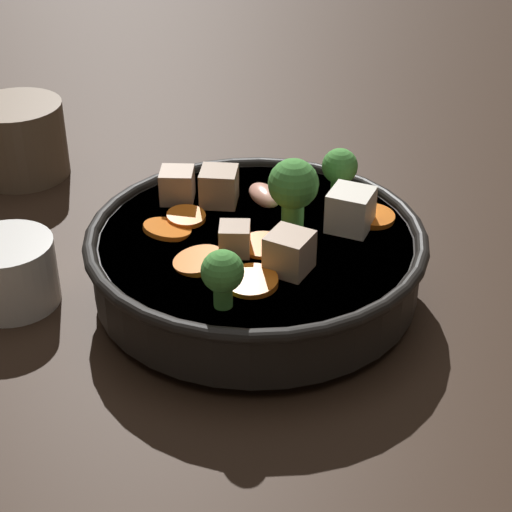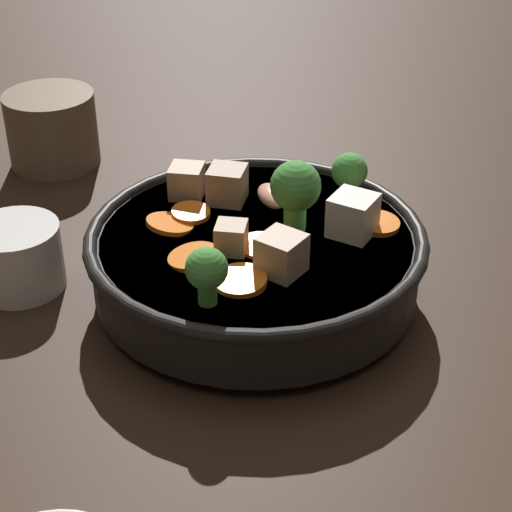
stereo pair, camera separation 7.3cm
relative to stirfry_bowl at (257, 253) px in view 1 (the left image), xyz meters
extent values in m
plane|color=black|center=(0.00, 0.00, -0.04)|extent=(3.00, 3.00, 0.00)
cylinder|color=black|center=(0.00, 0.00, -0.04)|extent=(0.15, 0.15, 0.01)
cylinder|color=black|center=(0.00, 0.00, -0.01)|extent=(0.28, 0.28, 0.05)
torus|color=black|center=(0.00, 0.00, 0.02)|extent=(0.29, 0.29, 0.01)
cylinder|color=brown|center=(0.00, 0.00, 0.00)|extent=(0.26, 0.26, 0.03)
cylinder|color=orange|center=(0.06, 0.05, 0.02)|extent=(0.05, 0.05, 0.01)
cylinder|color=orange|center=(-0.05, -0.09, 0.02)|extent=(0.04, 0.04, 0.01)
cylinder|color=orange|center=(0.06, 0.03, 0.02)|extent=(0.04, 0.04, 0.01)
cylinder|color=orange|center=(0.00, 0.06, 0.02)|extent=(0.06, 0.06, 0.01)
cylinder|color=orange|center=(-0.02, 0.01, 0.02)|extent=(0.05, 0.05, 0.01)
cylinder|color=orange|center=(-0.05, 0.05, 0.02)|extent=(0.05, 0.05, 0.01)
cylinder|color=#59B84C|center=(-0.01, -0.03, 0.03)|extent=(0.02, 0.02, 0.03)
sphere|color=#47933D|center=(-0.01, -0.03, 0.06)|extent=(0.04, 0.04, 0.04)
cylinder|color=#59B84C|center=(-0.06, 0.09, 0.03)|extent=(0.01, 0.01, 0.02)
sphere|color=#47933D|center=(-0.06, 0.09, 0.05)|extent=(0.03, 0.03, 0.03)
cylinder|color=#59B84C|center=(0.00, -0.10, 0.03)|extent=(0.01, 0.01, 0.02)
sphere|color=#47933D|center=(0.00, -0.10, 0.05)|extent=(0.03, 0.03, 0.03)
cube|color=tan|center=(0.09, 0.01, 0.03)|extent=(0.04, 0.04, 0.03)
cube|color=tan|center=(-0.06, 0.02, 0.03)|extent=(0.04, 0.04, 0.03)
cube|color=#9E7F66|center=(0.07, -0.02, 0.03)|extent=(0.05, 0.05, 0.03)
cube|color=silver|center=(-0.04, -0.07, 0.03)|extent=(0.05, 0.05, 0.03)
cube|color=#9E7F66|center=(-0.01, 0.03, 0.03)|extent=(0.03, 0.03, 0.02)
ellipsoid|color=#EA9E84|center=(0.04, -0.04, 0.02)|extent=(0.05, 0.04, 0.02)
cylinder|color=white|center=(0.14, 0.16, -0.01)|extent=(0.08, 0.08, 0.06)
cylinder|color=brown|center=(0.14, 0.16, 0.00)|extent=(0.07, 0.07, 0.00)
cylinder|color=brown|center=(0.35, 0.03, 0.00)|extent=(0.10, 0.10, 0.08)
camera|label=1|loc=(-0.45, 0.42, 0.38)|focal=60.00mm
camera|label=2|loc=(-0.49, 0.37, 0.38)|focal=60.00mm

